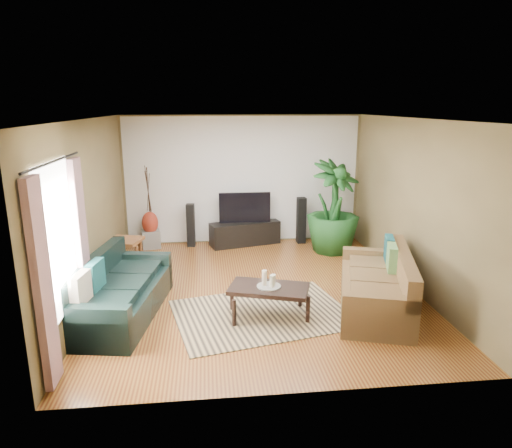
{
  "coord_description": "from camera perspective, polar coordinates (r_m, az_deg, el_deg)",
  "views": [
    {
      "loc": [
        -0.77,
        -6.81,
        2.9
      ],
      "look_at": [
        0.0,
        0.2,
        1.05
      ],
      "focal_mm": 32.0,
      "sensor_mm": 36.0,
      "label": 1
    }
  ],
  "objects": [
    {
      "name": "plant_pot",
      "position": [
        9.42,
        9.43,
        -2.6
      ],
      "size": [
        0.34,
        0.34,
        0.27
      ],
      "primitive_type": "cylinder",
      "color": "black",
      "rests_on": "floor"
    },
    {
      "name": "curtain_near",
      "position": [
        5.07,
        -25.11,
        -6.97
      ],
      "size": [
        0.08,
        0.35,
        2.2
      ],
      "primitive_type": "cube",
      "color": "gray",
      "rests_on": "ground"
    },
    {
      "name": "potted_plant",
      "position": [
        9.21,
        9.63,
        2.11
      ],
      "size": [
        1.44,
        1.44,
        1.85
      ],
      "primitive_type": "imported",
      "rotation": [
        0.0,
        0.0,
        0.59
      ],
      "color": "#18491B",
      "rests_on": "floor"
    },
    {
      "name": "tv_stand",
      "position": [
        9.72,
        -1.4,
        -1.16
      ],
      "size": [
        1.54,
        0.81,
        0.49
      ],
      "primitive_type": "cube",
      "rotation": [
        0.0,
        0.0,
        0.27
      ],
      "color": "black",
      "rests_on": "floor"
    },
    {
      "name": "candle_tall",
      "position": [
        6.38,
        1.05,
        -6.73
      ],
      "size": [
        0.07,
        0.07,
        0.22
      ],
      "primitive_type": "cylinder",
      "color": "beige",
      "rests_on": "candle_tray"
    },
    {
      "name": "pedestal",
      "position": [
        9.77,
        -12.99,
        -1.83
      ],
      "size": [
        0.43,
        0.43,
        0.36
      ],
      "primitive_type": "cube",
      "rotation": [
        0.0,
        0.0,
        0.19
      ],
      "color": "gray",
      "rests_on": "floor"
    },
    {
      "name": "candle_mid",
      "position": [
        6.34,
        2.04,
        -7.13
      ],
      "size": [
        0.07,
        0.07,
        0.17
      ],
      "primitive_type": "cylinder",
      "color": "beige",
      "rests_on": "candle_tray"
    },
    {
      "name": "wall_right",
      "position": [
        7.71,
        18.98,
        2.3
      ],
      "size": [
        0.0,
        5.5,
        5.5
      ],
      "primitive_type": "plane",
      "rotation": [
        1.57,
        0.0,
        -1.57
      ],
      "color": "brown",
      "rests_on": "ground"
    },
    {
      "name": "backwall_panel",
      "position": [
        9.71,
        -1.65,
        5.51
      ],
      "size": [
        4.9,
        0.0,
        4.9
      ],
      "primitive_type": "plane",
      "rotation": [
        1.57,
        0.0,
        0.0
      ],
      "color": "white",
      "rests_on": "ground"
    },
    {
      "name": "curtain_rod",
      "position": [
        5.5,
        -23.98,
        7.17
      ],
      "size": [
        0.03,
        1.9,
        0.03
      ],
      "primitive_type": "cylinder",
      "rotation": [
        1.57,
        0.0,
        0.0
      ],
      "color": "black",
      "rests_on": "ground"
    },
    {
      "name": "speaker_left",
      "position": [
        9.64,
        -8.16,
        -0.17
      ],
      "size": [
        0.18,
        0.19,
        0.9
      ],
      "primitive_type": "cube",
      "rotation": [
        0.0,
        0.0,
        -0.08
      ],
      "color": "black",
      "rests_on": "floor"
    },
    {
      "name": "floor",
      "position": [
        7.44,
        0.17,
        -8.23
      ],
      "size": [
        5.5,
        5.5,
        0.0
      ],
      "primitive_type": "plane",
      "color": "#935F26",
      "rests_on": "ground"
    },
    {
      "name": "ceiling",
      "position": [
        6.86,
        0.19,
        13.02
      ],
      "size": [
        5.5,
        5.5,
        0.0
      ],
      "primitive_type": "plane",
      "rotation": [
        3.14,
        0.0,
        0.0
      ],
      "color": "white",
      "rests_on": "ground"
    },
    {
      "name": "window_pane",
      "position": [
        5.69,
        -23.52,
        -1.87
      ],
      "size": [
        0.0,
        1.8,
        1.8
      ],
      "primitive_type": "plane",
      "rotation": [
        1.57,
        0.0,
        1.57
      ],
      "color": "white",
      "rests_on": "ground"
    },
    {
      "name": "area_rug",
      "position": [
        6.65,
        0.8,
        -11.13
      ],
      "size": [
        2.74,
        2.21,
        0.01
      ],
      "primitive_type": "cube",
      "rotation": [
        0.0,
        0.0,
        0.22
      ],
      "color": "tan",
      "rests_on": "floor"
    },
    {
      "name": "vase",
      "position": [
        9.68,
        -13.11,
        0.15
      ],
      "size": [
        0.33,
        0.33,
        0.47
      ],
      "primitive_type": "ellipsoid",
      "color": "maroon",
      "rests_on": "pedestal"
    },
    {
      "name": "side_table",
      "position": [
        8.52,
        -15.99,
        -3.73
      ],
      "size": [
        0.68,
        0.68,
        0.58
      ],
      "primitive_type": "cube",
      "rotation": [
        0.0,
        0.0,
        -0.27
      ],
      "color": "brown",
      "rests_on": "floor"
    },
    {
      "name": "television",
      "position": [
        9.58,
        -1.42,
        2.09
      ],
      "size": [
        1.08,
        0.06,
        0.64
      ],
      "primitive_type": "cube",
      "color": "black",
      "rests_on": "tv_stand"
    },
    {
      "name": "curtain_far",
      "position": [
        6.43,
        -20.97,
        -2.1
      ],
      "size": [
        0.08,
        0.35,
        2.2
      ],
      "primitive_type": "cube",
      "color": "gray",
      "rests_on": "ground"
    },
    {
      "name": "wall_front",
      "position": [
        4.42,
        4.21,
        -5.92
      ],
      "size": [
        5.0,
        0.0,
        5.0
      ],
      "primitive_type": "plane",
      "rotation": [
        -1.57,
        0.0,
        0.0
      ],
      "color": "brown",
      "rests_on": "ground"
    },
    {
      "name": "sofa_right",
      "position": [
        6.89,
        14.69,
        -6.88
      ],
      "size": [
        1.52,
        2.29,
        0.85
      ],
      "primitive_type": "cube",
      "rotation": [
        0.0,
        0.0,
        -1.87
      ],
      "color": "brown",
      "rests_on": "floor"
    },
    {
      "name": "candle_short",
      "position": [
        6.44,
        2.17,
        -6.91
      ],
      "size": [
        0.07,
        0.07,
        0.14
      ],
      "primitive_type": "cylinder",
      "color": "white",
      "rests_on": "candle_tray"
    },
    {
      "name": "sofa_left",
      "position": [
        6.71,
        -16.55,
        -7.58
      ],
      "size": [
        1.27,
        2.29,
        0.85
      ],
      "primitive_type": "cube",
      "rotation": [
        0.0,
        0.0,
        1.4
      ],
      "color": "black",
      "rests_on": "floor"
    },
    {
      "name": "speaker_right",
      "position": [
        9.82,
        5.67,
        0.46
      ],
      "size": [
        0.19,
        0.2,
        0.99
      ],
      "primitive_type": "cube",
      "rotation": [
        0.0,
        0.0,
        0.04
      ],
      "color": "black",
      "rests_on": "floor"
    },
    {
      "name": "wall_left",
      "position": [
        7.2,
        -20.02,
        1.35
      ],
      "size": [
        0.0,
        5.5,
        5.5
      ],
      "primitive_type": "plane",
      "rotation": [
        1.57,
        0.0,
        1.57
      ],
      "color": "brown",
      "rests_on": "ground"
    },
    {
      "name": "candle_tray",
      "position": [
        6.41,
        1.62,
        -7.77
      ],
      "size": [
        0.34,
        0.34,
        0.01
      ],
      "primitive_type": "cylinder",
      "color": "gray",
      "rests_on": "coffee_table"
    },
    {
      "name": "wall_back",
      "position": [
        9.72,
        -1.65,
        5.52
      ],
      "size": [
        5.0,
        0.0,
        5.0
      ],
      "primitive_type": "plane",
      "rotation": [
        1.57,
        0.0,
        0.0
      ],
      "color": "brown",
      "rests_on": "ground"
    },
    {
      "name": "coffee_table",
      "position": [
        6.5,
        1.6,
        -9.65
      ],
      "size": [
        1.22,
        0.9,
        0.45
      ],
      "primitive_type": "cube",
      "rotation": [
        0.0,
        0.0,
        -0.32
      ],
      "color": "black",
      "rests_on": "floor"
    }
  ]
}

